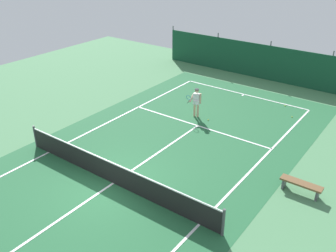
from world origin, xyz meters
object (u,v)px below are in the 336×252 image
Objects in this scene: tennis_ball_near_player at (292,117)px; tennis_ball_by_sideline at (208,120)px; tennis_player at (196,101)px; tennis_net at (113,173)px; tennis_ball_midcourt at (285,106)px; courtside_bench at (301,185)px.

tennis_ball_near_player and tennis_ball_by_sideline have the same top height.
tennis_player reaches higher than tennis_ball_near_player.
tennis_player is at bearing -144.83° from tennis_ball_near_player.
tennis_net is 6.17× the size of tennis_player.
tennis_net is 153.33× the size of tennis_ball_by_sideline.
tennis_ball_by_sideline is at bearing 89.22° from tennis_net.
tennis_net is 11.01m from tennis_ball_near_player.
tennis_ball_midcourt is 5.10m from tennis_ball_by_sideline.
tennis_net reaches higher than courtside_bench.
tennis_ball_midcourt is at bearing 76.61° from tennis_net.
tennis_player is 24.85× the size of tennis_ball_by_sideline.
tennis_net is at bearing -148.63° from courtside_bench.
tennis_ball_by_sideline is 0.04× the size of courtside_bench.
tennis_player is 1.23m from tennis_ball_by_sideline.
tennis_player is 24.85× the size of tennis_ball_near_player.
tennis_ball_near_player is at bearing -152.69° from tennis_player.
tennis_player reaches higher than courtside_bench.
tennis_ball_near_player is 1.00× the size of tennis_ball_by_sideline.
tennis_net reaches higher than tennis_ball_by_sideline.
tennis_net is at bearing -103.39° from tennis_ball_midcourt.
tennis_ball_near_player is (3.65, 10.38, -0.48)m from tennis_net.
tennis_net is 153.33× the size of tennis_ball_midcourt.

